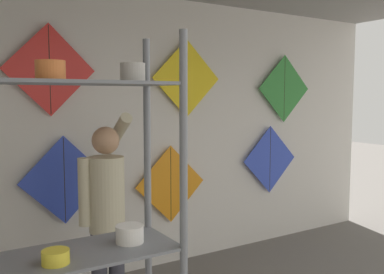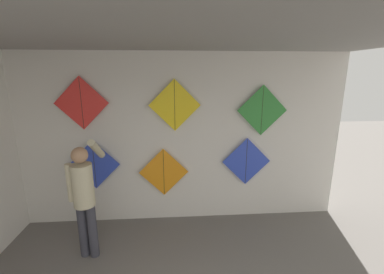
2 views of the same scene
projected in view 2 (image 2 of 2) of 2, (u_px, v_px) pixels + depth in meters
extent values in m
cube|color=silver|center=(172.00, 140.00, 4.21)|extent=(5.67, 0.06, 2.80)
cube|color=gray|center=(168.00, 31.00, 2.19)|extent=(5.67, 4.22, 0.04)
cylinder|color=#383842|center=(83.00, 231.00, 3.50)|extent=(0.12, 0.12, 0.77)
cylinder|color=#383842|center=(93.00, 231.00, 3.49)|extent=(0.12, 0.12, 0.77)
cylinder|color=beige|center=(83.00, 185.00, 3.33)|extent=(0.27, 0.27, 0.57)
sphere|color=tan|center=(79.00, 155.00, 3.23)|extent=(0.21, 0.21, 0.21)
cylinder|color=beige|center=(70.00, 183.00, 3.33)|extent=(0.10, 0.10, 0.51)
cylinder|color=beige|center=(97.00, 149.00, 3.42)|extent=(0.10, 0.47, 0.37)
cube|color=blue|center=(94.00, 165.00, 4.13)|extent=(0.82, 0.01, 0.82)
cylinder|color=black|center=(94.00, 165.00, 4.13)|extent=(0.01, 0.01, 0.78)
cube|color=orange|center=(164.00, 172.00, 4.24)|extent=(0.82, 0.01, 0.82)
cylinder|color=black|center=(164.00, 172.00, 4.24)|extent=(0.01, 0.01, 0.78)
cube|color=blue|center=(246.00, 161.00, 4.31)|extent=(0.82, 0.01, 0.82)
cylinder|color=black|center=(246.00, 162.00, 4.30)|extent=(0.01, 0.01, 0.78)
cube|color=red|center=(81.00, 103.00, 3.88)|extent=(0.82, 0.01, 0.82)
cylinder|color=black|center=(81.00, 103.00, 3.88)|extent=(0.01, 0.01, 0.78)
cube|color=yellow|center=(175.00, 105.00, 3.99)|extent=(0.82, 0.01, 0.82)
cylinder|color=black|center=(175.00, 105.00, 3.99)|extent=(0.01, 0.01, 0.78)
cube|color=#338C38|center=(262.00, 110.00, 4.11)|extent=(0.82, 0.01, 0.82)
cylinder|color=black|center=(262.00, 110.00, 4.11)|extent=(0.01, 0.01, 0.78)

